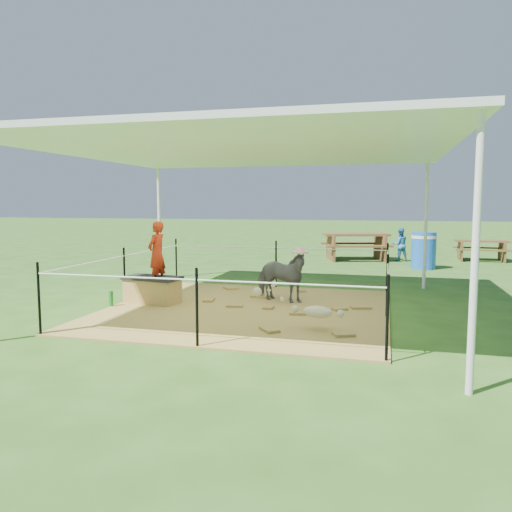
% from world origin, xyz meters
% --- Properties ---
extents(ground, '(90.00, 90.00, 0.00)m').
position_xyz_m(ground, '(0.00, 0.00, 0.00)').
color(ground, '#2D5919').
rests_on(ground, ground).
extents(hay_patch, '(4.60, 4.60, 0.03)m').
position_xyz_m(hay_patch, '(0.00, 0.00, 0.01)').
color(hay_patch, brown).
rests_on(hay_patch, ground).
extents(canopy_tent, '(6.30, 6.30, 2.90)m').
position_xyz_m(canopy_tent, '(0.00, 0.00, 2.69)').
color(canopy_tent, silver).
rests_on(canopy_tent, ground).
extents(rope_fence, '(4.54, 4.54, 1.00)m').
position_xyz_m(rope_fence, '(0.00, -0.00, 0.64)').
color(rope_fence, black).
rests_on(rope_fence, ground).
extents(straw_bale, '(1.00, 0.61, 0.42)m').
position_xyz_m(straw_bale, '(-1.75, 0.07, 0.24)').
color(straw_bale, '#AA7A3E').
rests_on(straw_bale, hay_patch).
extents(dark_cloth, '(1.07, 0.67, 0.05)m').
position_xyz_m(dark_cloth, '(-1.75, 0.07, 0.47)').
color(dark_cloth, black).
rests_on(dark_cloth, straw_bale).
extents(woman, '(0.33, 0.45, 1.12)m').
position_xyz_m(woman, '(-1.65, 0.07, 1.01)').
color(woman, red).
rests_on(woman, straw_bale).
extents(green_bottle, '(0.08, 0.08, 0.26)m').
position_xyz_m(green_bottle, '(-2.30, -0.38, 0.16)').
color(green_bottle, '#1A7623').
rests_on(green_bottle, hay_patch).
extents(pony, '(1.17, 0.81, 0.91)m').
position_xyz_m(pony, '(0.42, 0.73, 0.48)').
color(pony, '#535459').
rests_on(pony, hay_patch).
extents(pink_hat, '(0.28, 0.28, 0.13)m').
position_xyz_m(pink_hat, '(0.42, 0.73, 1.00)').
color(pink_hat, pink).
rests_on(pink_hat, pony).
extents(foal, '(1.12, 0.79, 0.56)m').
position_xyz_m(foal, '(1.32, -1.09, 0.31)').
color(foal, beige).
rests_on(foal, hay_patch).
extents(trash_barrel, '(0.83, 0.83, 1.00)m').
position_xyz_m(trash_barrel, '(3.21, 6.32, 0.50)').
color(trash_barrel, blue).
rests_on(trash_barrel, ground).
extents(picnic_table_near, '(2.32, 1.93, 0.83)m').
position_xyz_m(picnic_table_near, '(1.29, 8.05, 0.42)').
color(picnic_table_near, brown).
rests_on(picnic_table_near, ground).
extents(picnic_table_far, '(1.57, 1.15, 0.64)m').
position_xyz_m(picnic_table_far, '(5.07, 8.80, 0.32)').
color(picnic_table_far, '#54361C').
rests_on(picnic_table_far, ground).
extents(distant_person, '(0.60, 0.53, 1.03)m').
position_xyz_m(distant_person, '(2.63, 8.02, 0.51)').
color(distant_person, '#3378C0').
rests_on(distant_person, ground).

